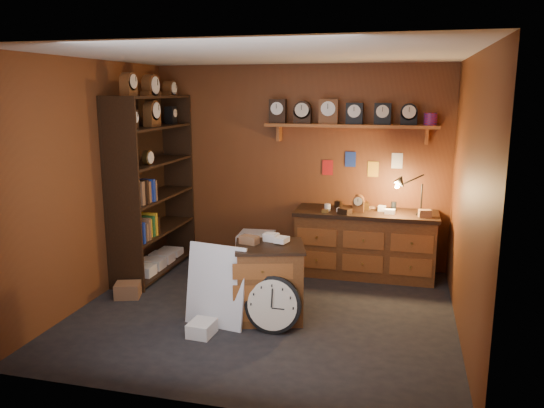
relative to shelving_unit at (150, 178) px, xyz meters
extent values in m
plane|color=black|center=(1.79, -0.98, -1.25)|extent=(4.00, 4.00, 0.00)
cube|color=brown|center=(1.79, 0.82, 0.10)|extent=(4.00, 0.02, 2.70)
cube|color=brown|center=(1.79, -2.78, 0.10)|extent=(4.00, 0.02, 2.70)
cube|color=brown|center=(-0.21, -0.98, 0.10)|extent=(0.02, 3.60, 2.70)
cube|color=brown|center=(3.79, -0.98, 0.10)|extent=(0.02, 3.60, 2.70)
cube|color=beige|center=(1.79, -0.98, 1.45)|extent=(4.00, 3.60, 0.02)
cube|color=#975121|center=(2.49, 0.67, 0.67)|extent=(2.20, 0.30, 0.04)
cube|color=#975121|center=(1.54, 0.74, 0.55)|extent=(0.04, 0.16, 0.20)
cube|color=#975121|center=(3.44, 0.74, 0.55)|extent=(0.04, 0.16, 0.20)
cylinder|color=#B21419|center=(3.47, 0.67, 0.76)|extent=(0.16, 0.16, 0.15)
cube|color=#B01615|center=(1.94, 0.81, 0.10)|extent=(0.14, 0.01, 0.20)
cube|color=navy|center=(2.24, 0.81, 0.22)|extent=(0.14, 0.01, 0.20)
cube|color=orange|center=(2.54, 0.81, 0.10)|extent=(0.14, 0.01, 0.20)
cube|color=silver|center=(2.84, 0.81, 0.22)|extent=(0.14, 0.01, 0.20)
cube|color=black|center=(-0.19, 0.00, -0.10)|extent=(0.03, 1.60, 2.30)
cube|color=black|center=(0.04, -0.78, -0.10)|extent=(0.45, 0.03, 2.30)
cube|color=black|center=(0.04, 0.78, -0.10)|extent=(0.45, 0.03, 2.30)
cube|color=black|center=(0.04, 0.00, -1.20)|extent=(0.43, 1.54, 0.03)
cube|color=black|center=(0.04, 0.00, -0.70)|extent=(0.43, 1.54, 0.03)
cube|color=black|center=(0.04, 0.00, -0.25)|extent=(0.43, 1.54, 0.03)
cube|color=black|center=(0.04, 0.00, 0.20)|extent=(0.43, 1.54, 0.03)
cube|color=black|center=(0.04, 0.00, 0.65)|extent=(0.43, 1.54, 0.03)
cube|color=black|center=(0.04, 0.00, 1.03)|extent=(0.43, 1.54, 0.03)
cube|color=brown|center=(2.74, 0.50, -0.85)|extent=(1.74, 0.60, 0.80)
cube|color=black|center=(2.74, 0.50, -0.43)|extent=(1.80, 0.66, 0.05)
cube|color=#975121|center=(2.74, 0.20, -0.85)|extent=(1.66, 0.02, 0.52)
cylinder|color=black|center=(3.41, 0.45, -0.39)|extent=(0.12, 0.12, 0.02)
cylinder|color=black|center=(3.41, 0.45, -0.20)|extent=(0.02, 0.02, 0.38)
cylinder|color=black|center=(3.29, 0.42, 0.04)|extent=(0.27, 0.09, 0.14)
cone|color=black|center=(3.15, 0.39, 0.00)|extent=(0.18, 0.14, 0.18)
cube|color=brown|center=(1.89, -1.11, -0.87)|extent=(0.79, 0.71, 0.77)
cube|color=black|center=(1.89, -1.11, -0.47)|extent=(0.83, 0.76, 0.03)
cube|color=#975121|center=(1.89, -1.39, -0.87)|extent=(0.58, 0.18, 0.65)
cylinder|color=black|center=(2.00, -1.41, -0.97)|extent=(0.57, 0.18, 0.57)
cylinder|color=beige|center=(2.00, -1.45, -0.97)|extent=(0.50, 0.11, 0.49)
cube|color=black|center=(2.00, -1.46, -0.89)|extent=(0.01, 0.04, 0.18)
cube|color=black|center=(2.06, -1.46, -0.99)|extent=(0.13, 0.01, 0.01)
cube|color=silver|center=(1.39, -1.40, -1.25)|extent=(0.66, 0.28, 0.85)
cube|color=silver|center=(1.31, 0.42, -1.01)|extent=(0.49, 0.49, 0.48)
cube|color=black|center=(1.31, 0.18, -1.01)|extent=(0.39, 0.05, 0.39)
cube|color=brown|center=(0.14, -0.96, -1.17)|extent=(0.34, 0.31, 0.17)
cube|color=white|center=(1.34, -1.67, -1.18)|extent=(0.25, 0.29, 0.14)
cube|color=brown|center=(1.22, -0.50, -1.17)|extent=(0.24, 0.21, 0.16)
camera|label=1|loc=(3.19, -6.19, 1.09)|focal=35.00mm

